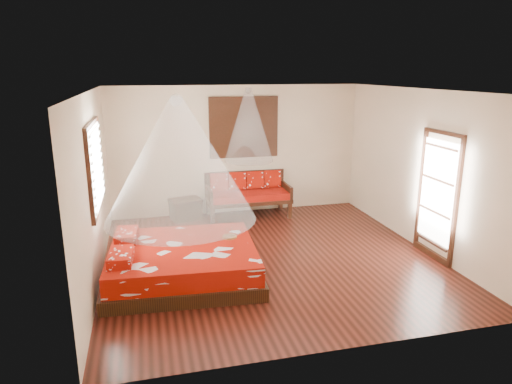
{
  "coord_description": "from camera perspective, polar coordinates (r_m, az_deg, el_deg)",
  "views": [
    {
      "loc": [
        -1.98,
        -6.97,
        3.11
      ],
      "look_at": [
        -0.22,
        0.11,
        1.15
      ],
      "focal_mm": 32.0,
      "sensor_mm": 36.0,
      "label": 1
    }
  ],
  "objects": [
    {
      "name": "glazed_door",
      "position": [
        8.17,
        21.72,
        -0.52
      ],
      "size": [
        0.08,
        1.02,
        2.16
      ],
      "color": "black",
      "rests_on": "floor"
    },
    {
      "name": "room",
      "position": [
        7.44,
        1.87,
        1.75
      ],
      "size": [
        5.54,
        5.54,
        2.84
      ],
      "color": "black",
      "rests_on": "ground"
    },
    {
      "name": "bed",
      "position": [
        7.18,
        -9.23,
        -8.62
      ],
      "size": [
        2.4,
        2.2,
        0.65
      ],
      "rotation": [
        0.0,
        0.0,
        -0.07
      ],
      "color": "black",
      "rests_on": "floor"
    },
    {
      "name": "mosquito_net_main",
      "position": [
        6.71,
        -9.61,
        4.0
      ],
      "size": [
        2.23,
        2.23,
        1.8
      ],
      "primitive_type": "cone",
      "color": "white",
      "rests_on": "ceiling"
    },
    {
      "name": "daybed",
      "position": [
        9.93,
        -1.07,
        -0.06
      ],
      "size": [
        1.79,
        0.8,
        0.95
      ],
      "color": "black",
      "rests_on": "floor"
    },
    {
      "name": "mosquito_net_daybed",
      "position": [
        9.53,
        -0.93,
        8.35
      ],
      "size": [
        1.03,
        1.03,
        1.5
      ],
      "primitive_type": "cone",
      "color": "white",
      "rests_on": "ceiling"
    },
    {
      "name": "storage_chest",
      "position": [
        9.88,
        -8.79,
        -2.1
      ],
      "size": [
        0.74,
        0.63,
        0.44
      ],
      "rotation": [
        0.0,
        0.0,
        0.27
      ],
      "color": "black",
      "rests_on": "floor"
    },
    {
      "name": "wine_tray",
      "position": [
        7.36,
        -3.33,
        -5.34
      ],
      "size": [
        0.23,
        0.23,
        0.19
      ],
      "rotation": [
        0.0,
        0.0,
        -0.18
      ],
      "color": "brown",
      "rests_on": "bed"
    },
    {
      "name": "window_left",
      "position": [
        7.34,
        -19.39,
        3.11
      ],
      "size": [
        0.1,
        1.74,
        1.34
      ],
      "color": "black",
      "rests_on": "wall_left"
    },
    {
      "name": "shutter_panel",
      "position": [
        9.99,
        -1.54,
        8.09
      ],
      "size": [
        1.52,
        0.06,
        1.32
      ],
      "color": "black",
      "rests_on": "wall_back"
    }
  ]
}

